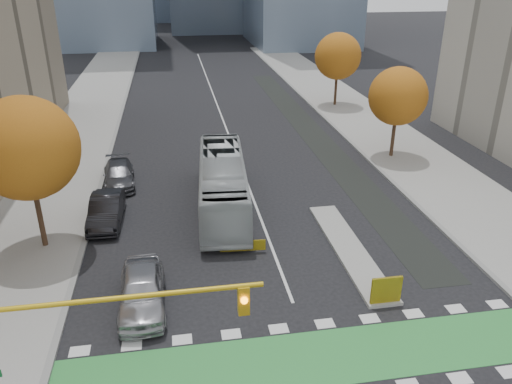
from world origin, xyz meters
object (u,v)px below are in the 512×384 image
object	(u,v)px
hazard_board	(386,290)
bus	(223,183)
traffic_signal_west	(77,333)
parked_car_a	(142,290)
tree_west	(26,148)
parked_car_b	(106,210)
tree_east_near	(398,96)
tree_east_far	(338,56)
parked_car_c	(119,175)

from	to	relation	value
hazard_board	bus	world-z (taller)	bus
hazard_board	traffic_signal_west	xyz separation A→B (m)	(-11.93, -4.71, 3.23)
hazard_board	parked_car_a	world-z (taller)	parked_car_a
tree_west	parked_car_b	distance (m)	6.14
hazard_board	tree_west	xyz separation A→B (m)	(-16.00, 7.80, 4.82)
traffic_signal_west	parked_car_a	distance (m)	7.25
tree_east_near	tree_east_far	distance (m)	16.01
tree_east_near	traffic_signal_west	size ratio (longest dim) A/B	0.83
traffic_signal_west	parked_car_b	world-z (taller)	traffic_signal_west
traffic_signal_west	bus	distance (m)	16.98
parked_car_a	tree_east_near	bearing A→B (deg)	39.93
parked_car_c	bus	bearing A→B (deg)	-40.67
tree_east_near	parked_car_a	size ratio (longest dim) A/B	1.41
parked_car_a	bus	bearing A→B (deg)	62.95
hazard_board	tree_east_far	bearing A→B (deg)	75.88
tree_east_far	parked_car_a	distance (m)	37.64
parked_car_a	parked_car_b	world-z (taller)	parked_car_a
tree_west	parked_car_a	distance (m)	9.43
hazard_board	parked_car_a	distance (m)	10.76
traffic_signal_west	parked_car_a	bearing A→B (deg)	78.48
tree_east_far	parked_car_c	distance (m)	28.18
parked_car_b	parked_car_c	size ratio (longest dim) A/B	0.98
hazard_board	parked_car_b	world-z (taller)	parked_car_b
tree_east_near	tree_east_far	size ratio (longest dim) A/B	0.92
tree_west	parked_car_c	distance (m)	9.95
parked_car_b	parked_car_c	bearing A→B (deg)	88.54
tree_east_far	parked_car_b	world-z (taller)	tree_east_far
bus	traffic_signal_west	bearing A→B (deg)	-106.14
tree_west	hazard_board	bearing A→B (deg)	-25.99
tree_west	tree_east_far	distance (m)	35.73
tree_east_far	parked_car_a	world-z (taller)	tree_east_far
tree_east_far	bus	size ratio (longest dim) A/B	0.65
tree_east_far	traffic_signal_west	world-z (taller)	tree_east_far
tree_east_far	hazard_board	bearing A→B (deg)	-104.12
tree_east_near	parked_car_b	world-z (taller)	tree_east_near
tree_east_near	tree_west	bearing A→B (deg)	-157.38
tree_west	traffic_signal_west	distance (m)	13.25
parked_car_c	parked_car_b	bearing A→B (deg)	-97.86
tree_east_near	parked_car_c	bearing A→B (deg)	-174.54
hazard_board	bus	xyz separation A→B (m)	(-6.04, 11.04, 0.83)
bus	parked_car_a	bearing A→B (deg)	-111.75
hazard_board	tree_west	distance (m)	18.44
tree_east_near	parked_car_a	distance (m)	24.96
hazard_board	bus	size ratio (longest dim) A/B	0.12
tree_east_near	traffic_signal_west	world-z (taller)	tree_east_near
tree_east_near	tree_east_far	world-z (taller)	tree_east_far
parked_car_a	parked_car_b	xyz separation A→B (m)	(-2.37, 8.49, -0.05)
traffic_signal_west	tree_west	bearing A→B (deg)	108.02
hazard_board	parked_car_a	bearing A→B (deg)	171.03
parked_car_b	tree_east_near	bearing A→B (deg)	21.29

